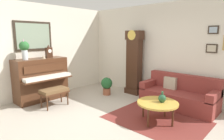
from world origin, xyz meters
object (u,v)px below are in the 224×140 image
mantel_clock (49,52)px  grandfather_clock (134,64)px  couch (179,95)px  flower_vase (24,48)px  teacup (44,58)px  potted_plant (107,85)px  green_jug (162,98)px  piano (41,79)px  piano_bench (54,91)px  coffee_table (158,103)px

mantel_clock → grandfather_clock: bearing=52.0°
couch → flower_vase: bearing=-141.0°
mantel_clock → flower_vase: (-0.00, -0.70, 0.14)m
teacup → potted_plant: size_ratio=0.21×
grandfather_clock → green_jug: (1.71, -1.28, -0.43)m
piano → grandfather_clock: bearing=55.5°
piano_bench → coffee_table: bearing=22.7°
piano → grandfather_clock: 2.86m
piano → potted_plant: 1.97m
piano → couch: 3.88m
mantel_clock → flower_vase: 0.72m
couch → green_jug: size_ratio=7.92×
piano → teacup: size_ratio=12.41×
piano → coffee_table: (3.24, 1.00, -0.20)m
piano → couch: (3.20, 2.17, -0.30)m
grandfather_clock → mantel_clock: 2.64m
teacup → green_jug: bearing=17.1°
piano_bench → coffee_table: 2.69m
piano → piano_bench: 0.79m
couch → teacup: teacup is taller
teacup → piano_bench: bearing=-9.3°
piano_bench → coffee_table: size_ratio=0.80×
grandfather_clock → teacup: 2.74m
piano_bench → teacup: teacup is taller
couch → coffee_table: bearing=-87.9°
piano_bench → mantel_clock: (-0.76, 0.33, 0.99)m
piano_bench → green_jug: 2.78m
couch → flower_vase: (-3.20, -2.59, 1.22)m
piano → teacup: teacup is taller
couch → teacup: 3.86m
grandfather_clock → flower_vase: (-1.60, -2.75, 0.57)m
teacup → couch: bearing=34.2°
teacup → piano: bearing=-145.0°
flower_vase → piano_bench: bearing=26.2°
piano_bench → potted_plant: size_ratio=1.25×
coffee_table → flower_vase: bearing=-156.5°
piano_bench → teacup: size_ratio=6.03×
couch → mantel_clock: (-3.20, -1.89, 1.08)m
couch → flower_vase: size_ratio=3.28×
couch → potted_plant: bearing=-165.5°
coffee_table → green_jug: green_jug is taller
grandfather_clock → couch: (1.59, -0.16, -0.65)m
coffee_table → teacup: bearing=-163.6°
mantel_clock → teacup: mantel_clock is taller
grandfather_clock → green_jug: 2.18m
grandfather_clock → coffee_table: grandfather_clock is taller
couch → coffee_table: couch is taller
grandfather_clock → flower_vase: 3.24m
piano_bench → couch: 3.29m
teacup → flower_vase: bearing=-101.0°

